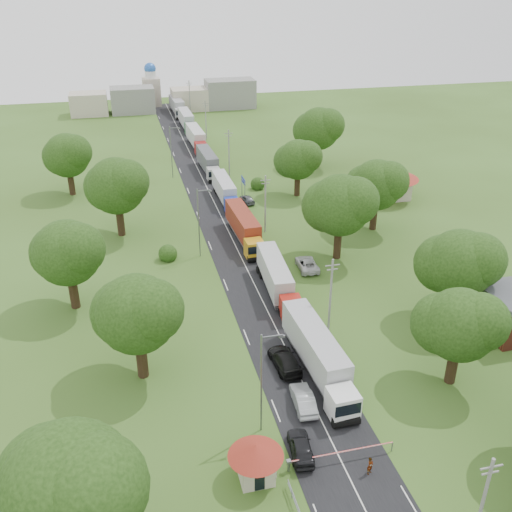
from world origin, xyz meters
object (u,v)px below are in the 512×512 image
object	(u,v)px
truck_0	(318,354)
pedestrian_near	(370,466)
guard_booth	(256,457)
boom_barrier	(326,456)
car_lane_front	(301,447)
info_sign	(243,184)
car_lane_mid	(303,400)

from	to	relation	value
truck_0	pedestrian_near	size ratio (longest dim) A/B	9.66
guard_booth	truck_0	distance (m)	14.52
boom_barrier	guard_booth	world-z (taller)	guard_booth
car_lane_front	guard_booth	bearing A→B (deg)	26.92
info_sign	car_lane_front	world-z (taller)	info_sign
guard_booth	car_lane_mid	world-z (taller)	guard_booth
car_lane_mid	pedestrian_near	distance (m)	9.16
info_sign	car_lane_mid	distance (m)	53.41
guard_booth	pedestrian_near	size ratio (longest dim) A/B	2.74
boom_barrier	car_lane_mid	distance (m)	7.01
boom_barrier	truck_0	distance (m)	11.87
boom_barrier	pedestrian_near	distance (m)	3.55
guard_booth	pedestrian_near	xyz separation A→B (m)	(8.92, -1.75, -1.36)
guard_booth	pedestrian_near	world-z (taller)	guard_booth
info_sign	pedestrian_near	size ratio (longest dim) A/B	2.56
truck_0	boom_barrier	bearing A→B (deg)	-105.94
info_sign	truck_0	size ratio (longest dim) A/B	0.26
info_sign	truck_0	distance (m)	48.78
boom_barrier	car_lane_front	bearing A→B (deg)	137.60
info_sign	car_lane_mid	world-z (taller)	info_sign
info_sign	pedestrian_near	bearing A→B (deg)	-93.22
boom_barrier	car_lane_mid	bearing A→B (deg)	87.08
guard_booth	car_lane_front	bearing A→B (deg)	19.67
car_lane_front	car_lane_mid	size ratio (longest dim) A/B	0.94
truck_0	car_lane_mid	size ratio (longest dim) A/B	3.23
truck_0	car_lane_mid	bearing A→B (deg)	-123.59
boom_barrier	car_lane_front	xyz separation A→B (m)	(-1.64, 1.50, -0.13)
pedestrian_near	guard_booth	bearing A→B (deg)	135.20
boom_barrier	guard_booth	size ratio (longest dim) A/B	2.10
info_sign	car_lane_front	bearing A→B (deg)	-97.98
info_sign	car_lane_mid	size ratio (longest dim) A/B	0.86
boom_barrier	pedestrian_near	world-z (taller)	pedestrian_near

